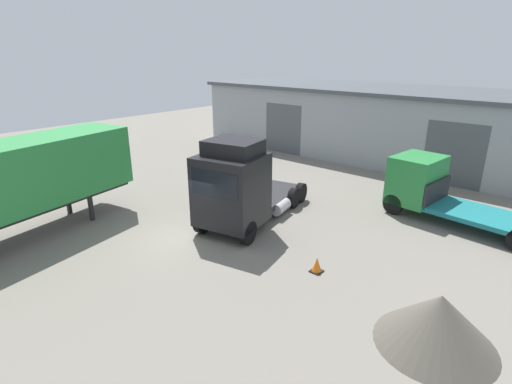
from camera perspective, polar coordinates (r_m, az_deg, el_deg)
ground_plane at (r=16.83m, az=-9.42°, el=-6.34°), size 60.00×60.00×0.00m
warehouse_building at (r=30.41m, az=17.89°, el=9.46°), size 27.61×8.80×4.84m
tractor_unit_black at (r=16.73m, az=-2.54°, el=0.61°), size 3.82×6.85×3.94m
container_trailer_green at (r=18.21m, az=-31.08°, el=1.60°), size 4.25×9.69×3.96m
flatbed_truck_green at (r=19.89m, az=24.50°, el=0.22°), size 7.55×3.14×2.68m
gravel_pile at (r=11.71m, az=24.57°, el=-16.36°), size 3.11×3.11×1.49m
traffic_cone at (r=14.20m, az=8.68°, el=-10.31°), size 0.40×0.40×0.55m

